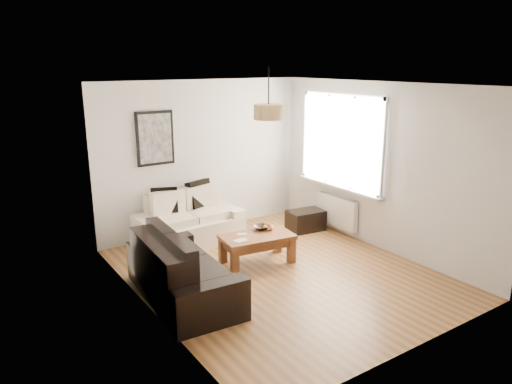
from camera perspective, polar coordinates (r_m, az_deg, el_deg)
floor at (r=6.87m, az=2.83°, el=-9.58°), size 4.50×4.50×0.00m
ceiling at (r=6.24m, az=3.15°, el=12.63°), size 3.80×4.50×0.00m
wall_back at (r=8.30m, az=-6.38°, el=4.15°), size 3.80×0.04×2.60m
wall_front at (r=4.90m, az=18.97°, el=-4.44°), size 3.80×0.04×2.60m
wall_left at (r=5.55m, az=-12.96°, el=-1.73°), size 0.04×4.50×2.60m
wall_right at (r=7.70m, az=14.40°, el=2.89°), size 0.04×4.50×2.60m
window_bay at (r=8.16m, az=10.17°, el=5.95°), size 0.14×1.90×1.60m
radiator at (r=8.41m, az=9.59°, el=-2.29°), size 0.10×0.90×0.52m
poster at (r=7.86m, az=-11.89°, el=6.26°), size 0.62×0.04×0.87m
pendant_shade at (r=6.51m, az=1.49°, el=9.49°), size 0.40×0.40×0.20m
loveseat_cream at (r=7.89m, az=-7.93°, el=-3.17°), size 1.69×0.97×0.82m
sofa_leather at (r=6.11m, az=-8.65°, el=-8.89°), size 1.02×1.91×0.80m
coffee_table at (r=7.12m, az=0.13°, el=-6.75°), size 1.12×0.71×0.43m
ottoman at (r=8.51m, az=5.91°, el=-3.37°), size 0.67×0.48×0.36m
cushion_left at (r=7.85m, az=-10.82°, el=-0.96°), size 0.44×0.28×0.42m
cushion_right at (r=8.10m, az=-6.73°, el=-0.18°), size 0.47×0.26×0.45m
fruit_bowl at (r=7.27m, az=0.67°, el=-4.23°), size 0.26×0.26×0.06m
orange_a at (r=7.22m, az=1.82°, el=-4.29°), size 0.08×0.08×0.07m
orange_b at (r=7.29m, az=1.90°, el=-4.11°), size 0.08×0.08×0.07m
orange_c at (r=7.25m, az=1.11°, el=-4.22°), size 0.10×0.10×0.08m
papers at (r=6.84m, az=-1.83°, el=-5.76°), size 0.20×0.14×0.01m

